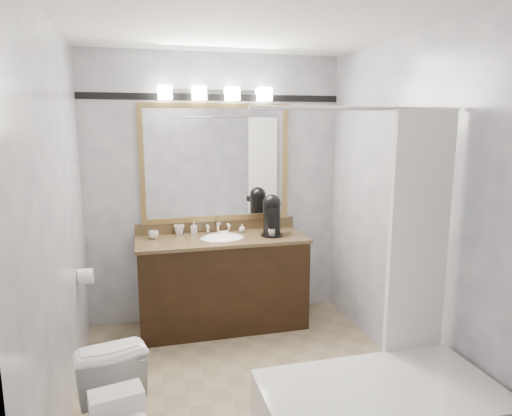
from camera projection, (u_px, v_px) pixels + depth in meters
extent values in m
cube|color=gray|center=(248.00, 385.00, 3.31)|extent=(2.40, 2.60, 0.01)
cube|color=white|center=(247.00, 20.00, 2.85)|extent=(2.40, 2.60, 0.01)
cube|color=silver|center=(216.00, 189.00, 4.32)|extent=(2.40, 0.01, 2.50)
cube|color=silver|center=(323.00, 279.00, 1.84)|extent=(2.40, 0.01, 2.50)
cube|color=silver|center=(56.00, 226.00, 2.79)|extent=(0.01, 2.60, 2.50)
cube|color=silver|center=(406.00, 208.00, 3.38)|extent=(0.01, 2.60, 2.50)
cube|color=black|center=(223.00, 284.00, 4.20)|extent=(1.50, 0.55, 0.82)
cube|color=olive|center=(222.00, 239.00, 4.12)|extent=(1.53, 0.58, 0.03)
cube|color=olive|center=(217.00, 226.00, 4.37)|extent=(1.53, 0.03, 0.10)
ellipsoid|color=white|center=(222.00, 241.00, 4.13)|extent=(0.44, 0.34, 0.14)
cube|color=#9D7D47|center=(215.00, 106.00, 4.16)|extent=(1.40, 0.04, 0.05)
cube|color=#9D7D47|center=(217.00, 218.00, 4.35)|extent=(1.40, 0.04, 0.05)
cube|color=#9D7D47|center=(142.00, 165.00, 4.09)|extent=(0.05, 0.04, 1.00)
cube|color=#9D7D47|center=(285.00, 162.00, 4.42)|extent=(0.05, 0.04, 1.00)
cube|color=white|center=(216.00, 163.00, 4.26)|extent=(1.30, 0.01, 1.00)
cube|color=silver|center=(215.00, 92.00, 4.12)|extent=(0.90, 0.05, 0.03)
cube|color=white|center=(165.00, 93.00, 3.97)|extent=(0.12, 0.12, 0.12)
cube|color=white|center=(199.00, 93.00, 4.04)|extent=(0.12, 0.12, 0.12)
cube|color=white|center=(232.00, 94.00, 4.12)|extent=(0.12, 0.12, 0.12)
cube|color=white|center=(264.00, 94.00, 4.19)|extent=(0.12, 0.12, 0.12)
cube|color=black|center=(215.00, 97.00, 4.16)|extent=(2.40, 0.01, 0.06)
cylinder|color=silver|center=(361.00, 108.00, 2.57)|extent=(1.30, 0.02, 0.02)
cube|color=white|center=(419.00, 238.00, 2.80)|extent=(0.40, 0.04, 1.55)
cylinder|color=white|center=(85.00, 276.00, 3.53)|extent=(0.11, 0.12, 0.12)
cube|color=white|center=(116.00, 401.00, 1.91)|extent=(0.24, 0.16, 0.09)
cylinder|color=black|center=(272.00, 235.00, 4.18)|extent=(0.19, 0.19, 0.02)
cylinder|color=black|center=(272.00, 218.00, 4.22)|extent=(0.16, 0.16, 0.28)
sphere|color=black|center=(272.00, 203.00, 4.19)|extent=(0.17, 0.17, 0.17)
cube|color=black|center=(272.00, 210.00, 4.12)|extent=(0.13, 0.13, 0.05)
cylinder|color=silver|center=(272.00, 232.00, 4.15)|extent=(0.06, 0.06, 0.06)
imported|color=white|center=(154.00, 235.00, 4.08)|extent=(0.11, 0.11, 0.07)
imported|color=white|center=(179.00, 230.00, 4.23)|extent=(0.12, 0.12, 0.09)
imported|color=white|center=(194.00, 228.00, 4.24)|extent=(0.06, 0.06, 0.12)
imported|color=white|center=(242.00, 228.00, 4.33)|extent=(0.06, 0.06, 0.08)
cube|color=#E8ECC2|center=(223.00, 233.00, 4.24)|extent=(0.09, 0.07, 0.03)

